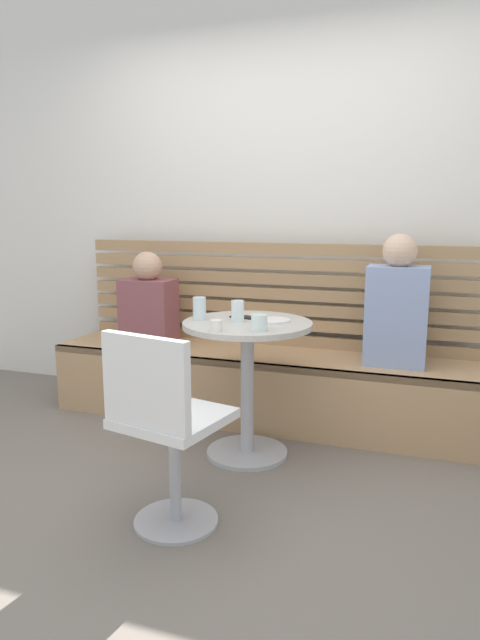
{
  "coord_description": "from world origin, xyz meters",
  "views": [
    {
      "loc": [
        0.98,
        -2.06,
        1.31
      ],
      "look_at": [
        0.04,
        0.66,
        0.75
      ],
      "focal_mm": 31.63,
      "sensor_mm": 36.0,
      "label": 1
    }
  ],
  "objects_px": {
    "cup_espresso_small": "(216,326)",
    "plate_small": "(274,320)",
    "person_child_left": "(148,304)",
    "white_chair": "(164,424)",
    "booth_bench": "(263,387)",
    "cup_water_clear": "(238,311)",
    "cup_glass_short": "(259,323)",
    "person_adult": "(397,307)",
    "phone_on_table": "(244,317)",
    "cafe_table": "(247,363)",
    "cup_glass_tall": "(199,308)"
  },
  "relations": [
    {
      "from": "booth_bench",
      "to": "white_chair",
      "type": "distance_m",
      "value": 1.36
    },
    {
      "from": "cafe_table",
      "to": "cup_espresso_small",
      "type": "xyz_separation_m",
      "value": [
        -0.07,
        -0.27,
        0.25
      ]
    },
    {
      "from": "cup_glass_short",
      "to": "plate_small",
      "type": "height_order",
      "value": "cup_glass_short"
    },
    {
      "from": "cup_espresso_small",
      "to": "booth_bench",
      "type": "bearing_deg",
      "value": 90.21
    },
    {
      "from": "white_chair",
      "to": "cup_espresso_small",
      "type": "relative_size",
      "value": 15.18
    },
    {
      "from": "cup_glass_short",
      "to": "plate_small",
      "type": "xyz_separation_m",
      "value": [
        0.0,
        0.24,
        -0.03
      ]
    },
    {
      "from": "booth_bench",
      "to": "person_adult",
      "type": "relative_size",
      "value": 3.61
    },
    {
      "from": "cup_glass_short",
      "to": "cup_espresso_small",
      "type": "distance_m",
      "value": 0.21
    },
    {
      "from": "white_chair",
      "to": "person_child_left",
      "type": "xyz_separation_m",
      "value": [
        -0.77,
        1.31,
        0.24
      ]
    },
    {
      "from": "person_adult",
      "to": "cup_espresso_small",
      "type": "bearing_deg",
      "value": -134.94
    },
    {
      "from": "phone_on_table",
      "to": "person_child_left",
      "type": "bearing_deg",
      "value": 75.01
    },
    {
      "from": "plate_small",
      "to": "phone_on_table",
      "type": "xyz_separation_m",
      "value": [
        -0.18,
        0.05,
        -0.0
      ]
    },
    {
      "from": "cup_water_clear",
      "to": "phone_on_table",
      "type": "relative_size",
      "value": 0.79
    },
    {
      "from": "plate_small",
      "to": "white_chair",
      "type": "bearing_deg",
      "value": -103.83
    },
    {
      "from": "white_chair",
      "to": "cup_glass_short",
      "type": "distance_m",
      "value": 0.73
    },
    {
      "from": "cup_glass_short",
      "to": "booth_bench",
      "type": "bearing_deg",
      "value": 105.25
    },
    {
      "from": "booth_bench",
      "to": "person_adult",
      "type": "bearing_deg",
      "value": -0.24
    },
    {
      "from": "cup_espresso_small",
      "to": "person_child_left",
      "type": "bearing_deg",
      "value": 135.38
    },
    {
      "from": "cup_water_clear",
      "to": "plate_small",
      "type": "relative_size",
      "value": 0.65
    },
    {
      "from": "booth_bench",
      "to": "person_adult",
      "type": "distance_m",
      "value": 0.96
    },
    {
      "from": "cafe_table",
      "to": "phone_on_table",
      "type": "relative_size",
      "value": 5.29
    },
    {
      "from": "cafe_table",
      "to": "person_child_left",
      "type": "bearing_deg",
      "value": 149.5
    },
    {
      "from": "booth_bench",
      "to": "plate_small",
      "type": "height_order",
      "value": "plate_small"
    },
    {
      "from": "person_adult",
      "to": "cup_glass_short",
      "type": "distance_m",
      "value": 0.93
    },
    {
      "from": "booth_bench",
      "to": "cup_water_clear",
      "type": "height_order",
      "value": "cup_water_clear"
    },
    {
      "from": "cup_water_clear",
      "to": "phone_on_table",
      "type": "xyz_separation_m",
      "value": [
        -0.0,
        0.11,
        -0.05
      ]
    },
    {
      "from": "cup_glass_short",
      "to": "phone_on_table",
      "type": "bearing_deg",
      "value": 121.37
    },
    {
      "from": "plate_small",
      "to": "cup_glass_tall",
      "type": "bearing_deg",
      "value": -169.79
    },
    {
      "from": "cup_espresso_small",
      "to": "plate_small",
      "type": "bearing_deg",
      "value": 58.35
    },
    {
      "from": "cafe_table",
      "to": "cup_water_clear",
      "type": "distance_m",
      "value": 0.28
    },
    {
      "from": "cafe_table",
      "to": "white_chair",
      "type": "relative_size",
      "value": 0.87
    },
    {
      "from": "booth_bench",
      "to": "cup_glass_tall",
      "type": "relative_size",
      "value": 22.5
    },
    {
      "from": "person_child_left",
      "to": "plate_small",
      "type": "xyz_separation_m",
      "value": [
        0.98,
        -0.45,
        0.04
      ]
    },
    {
      "from": "booth_bench",
      "to": "phone_on_table",
      "type": "bearing_deg",
      "value": -87.91
    },
    {
      "from": "white_chair",
      "to": "cup_glass_tall",
      "type": "distance_m",
      "value": 0.88
    },
    {
      "from": "person_child_left",
      "to": "cup_espresso_small",
      "type": "distance_m",
      "value": 1.1
    },
    {
      "from": "person_adult",
      "to": "cup_glass_tall",
      "type": "height_order",
      "value": "person_adult"
    },
    {
      "from": "cup_water_clear",
      "to": "cup_espresso_small",
      "type": "distance_m",
      "value": 0.27
    },
    {
      "from": "person_child_left",
      "to": "phone_on_table",
      "type": "bearing_deg",
      "value": -26.65
    },
    {
      "from": "cafe_table",
      "to": "cup_glass_tall",
      "type": "relative_size",
      "value": 6.17
    },
    {
      "from": "cup_glass_short",
      "to": "plate_small",
      "type": "relative_size",
      "value": 0.47
    },
    {
      "from": "cafe_table",
      "to": "cup_water_clear",
      "type": "relative_size",
      "value": 6.73
    },
    {
      "from": "cafe_table",
      "to": "plate_small",
      "type": "relative_size",
      "value": 4.35
    },
    {
      "from": "cafe_table",
      "to": "cup_glass_tall",
      "type": "height_order",
      "value": "cup_glass_tall"
    },
    {
      "from": "cup_water_clear",
      "to": "plate_small",
      "type": "xyz_separation_m",
      "value": [
        0.18,
        0.05,
        -0.05
      ]
    },
    {
      "from": "phone_on_table",
      "to": "cup_glass_short",
      "type": "bearing_deg",
      "value": -136.97
    },
    {
      "from": "person_child_left",
      "to": "cup_glass_short",
      "type": "height_order",
      "value": "person_child_left"
    },
    {
      "from": "person_adult",
      "to": "plate_small",
      "type": "relative_size",
      "value": 4.39
    },
    {
      "from": "cup_glass_tall",
      "to": "person_child_left",
      "type": "bearing_deg",
      "value": 138.33
    },
    {
      "from": "cup_espresso_small",
      "to": "person_adult",
      "type": "bearing_deg",
      "value": 45.06
    }
  ]
}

